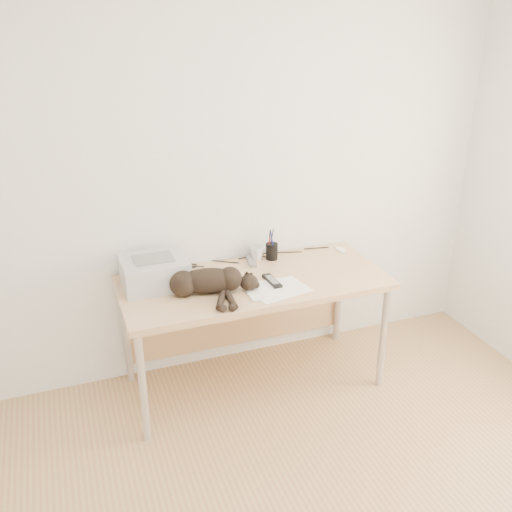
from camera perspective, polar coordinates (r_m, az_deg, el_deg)
name	(u,v)px	position (r m, az deg, el deg)	size (l,w,h in m)	color
wall_back	(234,174)	(3.55, -2.21, 8.19)	(3.50, 3.50, 0.00)	white
desk	(249,293)	(3.56, -0.67, -3.75)	(1.60, 0.70, 0.74)	tan
printer	(155,272)	(3.38, -10.11, -1.57)	(0.38, 0.32, 0.18)	#B0B0B5
papers	(276,289)	(3.31, 2.04, -3.30)	(0.38, 0.28, 0.01)	white
cat	(205,283)	(3.25, -5.13, -2.66)	(0.67, 0.40, 0.16)	black
mug	(257,253)	(3.69, 0.12, 0.32)	(0.10, 0.10, 0.09)	silver
pen_cup	(272,251)	(3.69, 1.59, 0.50)	(0.08, 0.08, 0.20)	black
remote_grey	(251,261)	(3.66, -0.50, -0.48)	(0.05, 0.17, 0.02)	slate
remote_black	(272,281)	(3.39, 1.62, -2.53)	(0.05, 0.19, 0.02)	black
mouse	(341,248)	(3.87, 8.48, 0.77)	(0.06, 0.10, 0.03)	white
cable_tangle	(238,259)	(3.69, -1.83, -0.32)	(1.36, 0.07, 0.01)	black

